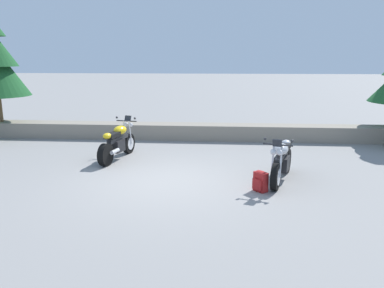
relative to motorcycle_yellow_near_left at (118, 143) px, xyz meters
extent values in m
plane|color=gray|center=(1.67, -1.90, -0.49)|extent=(120.00, 120.00, 0.00)
cube|color=gray|center=(1.67, 2.90, -0.21)|extent=(36.00, 0.80, 0.55)
cylinder|color=black|center=(0.14, 0.68, -0.18)|extent=(0.26, 0.64, 0.62)
cylinder|color=black|center=(-0.16, -0.73, -0.18)|extent=(0.30, 0.64, 0.62)
cylinder|color=silver|center=(0.14, 0.68, -0.18)|extent=(0.24, 0.41, 0.38)
cube|color=black|center=(-0.02, -0.07, -0.08)|extent=(0.41, 0.54, 0.34)
cube|color=#2D2D30|center=(0.00, 0.02, 0.12)|extent=(0.36, 1.11, 0.12)
ellipsoid|color=yellow|center=(0.03, 0.17, 0.34)|extent=(0.44, 0.58, 0.26)
cube|color=black|center=(-0.07, -0.30, 0.28)|extent=(0.37, 0.60, 0.12)
ellipsoid|color=yellow|center=(-0.13, -0.59, 0.32)|extent=(0.27, 0.32, 0.16)
cylinder|color=#2D2D30|center=(0.12, 0.60, 0.54)|extent=(0.65, 0.17, 0.04)
sphere|color=silver|center=(0.08, 0.75, 0.40)|extent=(0.13, 0.13, 0.13)
sphere|color=silver|center=(0.22, 0.72, 0.40)|extent=(0.13, 0.13, 0.13)
cube|color=#26282D|center=(0.14, 0.70, 0.60)|extent=(0.22, 0.13, 0.18)
cylinder|color=silver|center=(0.05, -0.53, -0.13)|extent=(0.19, 0.39, 0.11)
cylinder|color=silver|center=(0.04, 0.66, 0.18)|extent=(0.08, 0.17, 0.73)
cylinder|color=silver|center=(0.22, 0.62, 0.18)|extent=(0.08, 0.17, 0.73)
sphere|color=#2D2D30|center=(-0.18, 0.62, 0.64)|extent=(0.07, 0.07, 0.07)
sphere|color=#2D2D30|center=(0.41, 0.50, 0.64)|extent=(0.07, 0.07, 0.07)
cylinder|color=black|center=(4.23, -2.32, -0.18)|extent=(0.33, 0.63, 0.62)
cylinder|color=black|center=(4.68, -0.95, -0.18)|extent=(0.37, 0.65, 0.62)
cylinder|color=silver|center=(4.23, -2.32, -0.18)|extent=(0.27, 0.42, 0.38)
cube|color=black|center=(4.47, -1.59, -0.08)|extent=(0.45, 0.56, 0.34)
cube|color=#2D2D30|center=(4.44, -1.68, 0.12)|extent=(0.48, 1.09, 0.12)
ellipsoid|color=#BCBCC1|center=(4.39, -1.82, 0.34)|extent=(0.49, 0.60, 0.26)
cube|color=black|center=(4.55, -1.37, 0.28)|extent=(0.42, 0.61, 0.12)
ellipsoid|color=#BCBCC1|center=(4.64, -1.08, 0.32)|extent=(0.30, 0.33, 0.16)
cylinder|color=#2D2D30|center=(4.26, -2.24, 0.54)|extent=(0.64, 0.24, 0.04)
sphere|color=silver|center=(4.28, -2.40, 0.40)|extent=(0.13, 0.13, 0.13)
sphere|color=silver|center=(4.15, -2.35, 0.40)|extent=(0.13, 0.13, 0.13)
cube|color=#26282D|center=(4.22, -2.34, 0.60)|extent=(0.22, 0.15, 0.18)
cylinder|color=silver|center=(4.46, -1.13, -0.13)|extent=(0.22, 0.40, 0.11)
cylinder|color=silver|center=(4.33, -2.31, 0.18)|extent=(0.09, 0.17, 0.73)
cylinder|color=silver|center=(4.16, -2.25, 0.18)|extent=(0.09, 0.17, 0.73)
sphere|color=#2D2D30|center=(4.55, -2.30, 0.64)|extent=(0.07, 0.07, 0.07)
sphere|color=#2D2D30|center=(3.98, -2.11, 0.64)|extent=(0.07, 0.07, 0.07)
cube|color=#A31E1E|center=(3.89, -2.43, -0.27)|extent=(0.33, 0.34, 0.44)
cube|color=#A31E1E|center=(3.81, -2.50, -0.31)|extent=(0.20, 0.21, 0.24)
ellipsoid|color=#A31E1E|center=(3.89, -2.43, -0.06)|extent=(0.32, 0.33, 0.08)
cube|color=#591010|center=(4.03, -2.42, -0.25)|extent=(0.06, 0.06, 0.37)
cube|color=#591010|center=(3.92, -2.29, -0.25)|extent=(0.06, 0.06, 0.37)
camera|label=1|loc=(2.98, -10.40, 2.44)|focal=34.89mm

